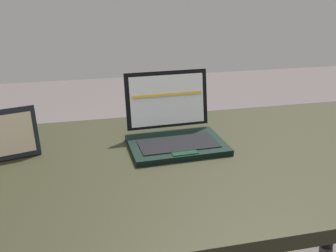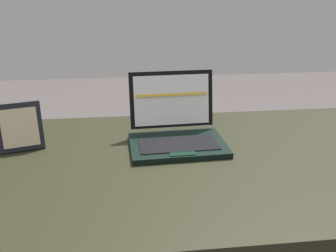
% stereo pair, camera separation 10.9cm
% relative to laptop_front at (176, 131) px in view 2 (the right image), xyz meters
% --- Properties ---
extents(desk, '(1.63, 0.78, 0.73)m').
position_rel_laptop_front_xyz_m(desk, '(0.08, -0.11, -0.13)').
color(desk, black).
rests_on(desk, ground).
extents(laptop_front, '(0.30, 0.25, 0.21)m').
position_rel_laptop_front_xyz_m(laptop_front, '(0.00, 0.00, 0.00)').
color(laptop_front, black).
rests_on(laptop_front, desk).
extents(photo_frame, '(0.14, 0.07, 0.15)m').
position_rel_laptop_front_xyz_m(photo_frame, '(-0.47, 0.01, 0.03)').
color(photo_frame, black).
rests_on(photo_frame, desk).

